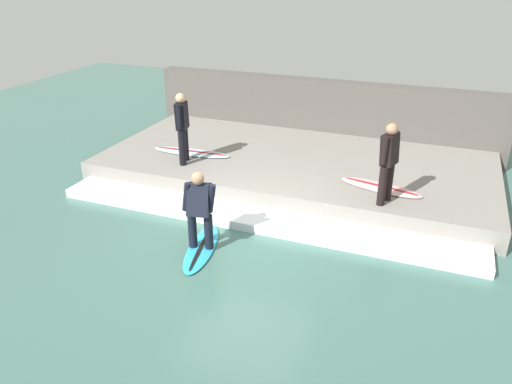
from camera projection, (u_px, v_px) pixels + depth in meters
name	position (u px, v px, depth m)	size (l,w,h in m)	color
ground_plane	(245.00, 237.00, 9.67)	(28.00, 28.00, 0.00)	#426B60
concrete_ledge	(295.00, 167.00, 12.30)	(4.40, 9.35, 0.48)	gray
back_wall	(322.00, 113.00, 14.07)	(0.50, 9.81, 1.88)	#544F49
wave_foam_crest	(256.00, 219.00, 10.14)	(0.87, 8.88, 0.18)	white
surfboard_riding	(201.00, 248.00, 9.23)	(1.84, 0.84, 0.07)	#2DADD1
surfer_riding	(199.00, 207.00, 8.86)	(0.50, 0.64, 1.49)	black
surfer_waiting_near	(389.00, 159.00, 9.57)	(0.54, 0.37, 1.63)	black
surfboard_waiting_near	(381.00, 187.00, 10.53)	(0.92, 1.85, 0.07)	beige
surfer_waiting_far	(182.00, 124.00, 11.51)	(0.55, 0.35, 1.67)	black
surfboard_waiting_far	(191.00, 152.00, 12.45)	(0.60, 2.07, 0.07)	silver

